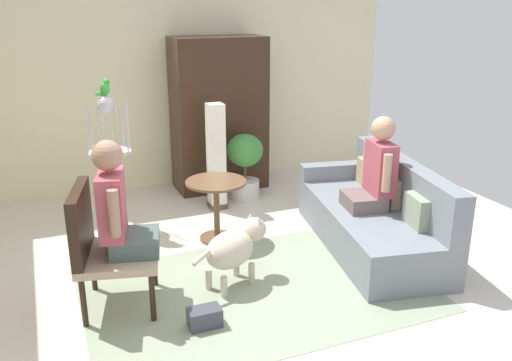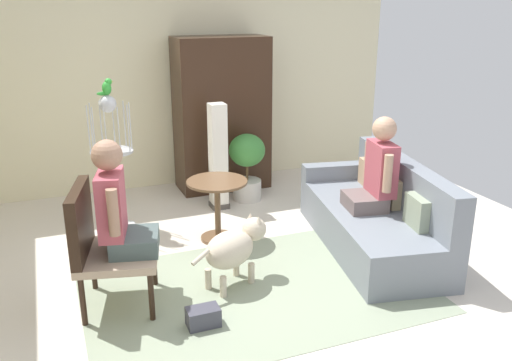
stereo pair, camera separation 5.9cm
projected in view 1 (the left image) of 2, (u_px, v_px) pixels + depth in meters
The scene contains 15 objects.
ground_plane at pixel (256, 278), 4.75m from camera, with size 6.73×6.73×0.00m, color beige.
back_wall at pixel (169, 75), 6.81m from camera, with size 5.92×0.12×2.82m, color beige.
area_rug at pixel (257, 290), 4.56m from camera, with size 2.79×1.85×0.01m, color gray.
couch at pixel (375, 216), 5.32m from camera, with size 1.21×2.16×0.85m.
armchair at pixel (100, 240), 4.15m from camera, with size 0.73×0.77×0.99m.
person_on_couch at pixel (376, 171), 5.13m from camera, with size 0.48×0.53×0.89m.
person_on_armchair at pixel (118, 207), 4.09m from camera, with size 0.50×0.54×0.89m.
round_end_table at pixel (216, 201), 5.39m from camera, with size 0.60×0.60×0.62m.
dog at pixel (234, 247), 4.55m from camera, with size 0.74×0.47×0.56m.
bird_cage_stand at pixel (111, 159), 5.52m from camera, with size 0.43×0.43×1.42m.
parrot at pixel (105, 88), 5.29m from camera, with size 0.17×0.10×0.17m.
potted_plant at pixel (245, 162), 6.46m from camera, with size 0.43×0.43×0.81m.
column_lamp at pixel (216, 158), 6.17m from camera, with size 0.20×0.20×1.22m.
armoire_cabinet at pixel (219, 114), 6.78m from camera, with size 1.13×0.56×1.89m, color #382316.
handbag at pixel (205, 318), 4.03m from camera, with size 0.24×0.15×0.15m, color #3F3F4C.
Camera 1 is at (-1.60, -3.92, 2.31)m, focal length 38.28 mm.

